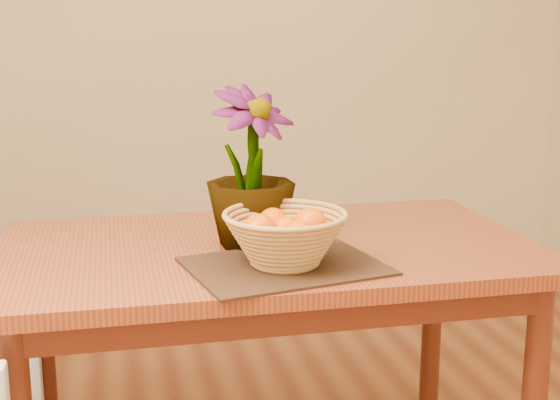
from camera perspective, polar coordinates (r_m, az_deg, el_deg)
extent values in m
cube|color=beige|center=(3.92, -6.81, 13.15)|extent=(4.00, 0.02, 2.70)
cube|color=brown|center=(2.07, -0.87, -3.75)|extent=(1.40, 0.80, 0.04)
cube|color=#4D1E11|center=(2.09, -0.86, -5.33)|extent=(1.28, 0.68, 0.08)
cylinder|color=#4D1E11|center=(2.47, -16.89, -10.76)|extent=(0.06, 0.06, 0.71)
cylinder|color=#4D1E11|center=(2.66, 11.05, -8.68)|extent=(0.06, 0.06, 0.71)
cube|color=#331D12|center=(1.87, 0.37, -4.85)|extent=(0.51, 0.42, 0.01)
cylinder|color=tan|center=(1.87, 0.37, -4.64)|extent=(0.15, 0.15, 0.01)
sphere|color=#ED5603|center=(1.84, 0.37, -2.25)|extent=(0.07, 0.07, 0.07)
sphere|color=#ED5603|center=(1.87, 2.22, -1.81)|extent=(0.08, 0.08, 0.08)
sphere|color=#ED5603|center=(1.90, -0.52, -1.67)|extent=(0.07, 0.07, 0.07)
sphere|color=#ED5603|center=(1.81, -1.53, -2.27)|extent=(0.08, 0.08, 0.08)
sphere|color=#ED5603|center=(1.79, 1.32, -2.64)|extent=(0.07, 0.07, 0.07)
imported|color=#1B4E16|center=(2.01, -2.16, 2.42)|extent=(0.32, 0.32, 0.42)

